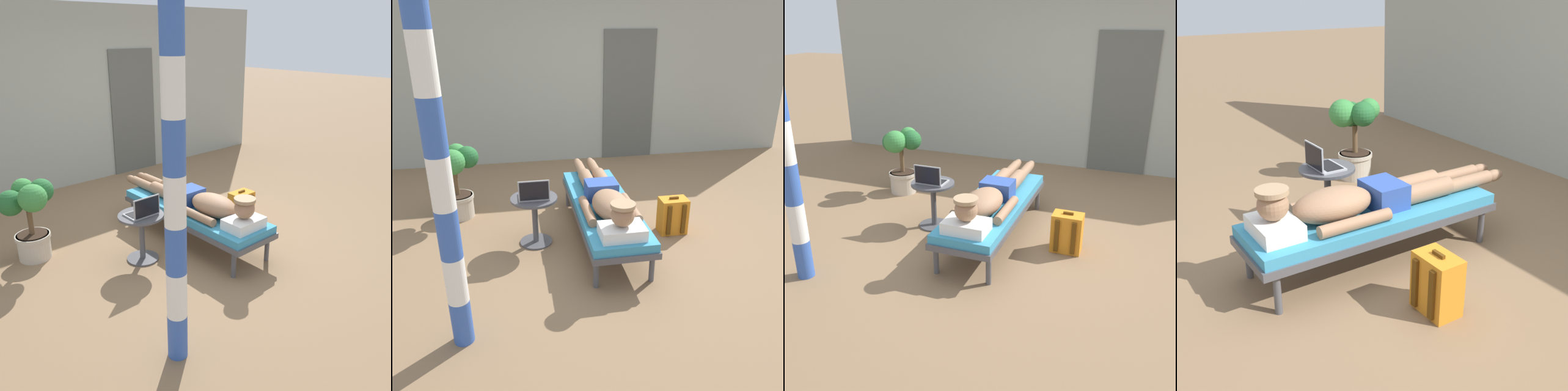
{
  "view_description": "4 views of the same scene",
  "coord_description": "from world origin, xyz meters",
  "views": [
    {
      "loc": [
        -3.14,
        -3.49,
        2.29
      ],
      "look_at": [
        -0.22,
        -0.2,
        0.57
      ],
      "focal_mm": 38.55,
      "sensor_mm": 36.0,
      "label": 1
    },
    {
      "loc": [
        -1.1,
        -4.06,
        2.23
      ],
      "look_at": [
        -0.4,
        -0.34,
        0.59
      ],
      "focal_mm": 38.25,
      "sensor_mm": 36.0,
      "label": 2
    },
    {
      "loc": [
        1.18,
        -4.21,
        2.22
      ],
      "look_at": [
        -0.29,
        -0.33,
        0.54
      ],
      "focal_mm": 40.73,
      "sensor_mm": 36.0,
      "label": 3
    },
    {
      "loc": [
        2.61,
        -1.99,
        1.94
      ],
      "look_at": [
        -0.26,
        -0.11,
        0.49
      ],
      "focal_mm": 45.9,
      "sensor_mm": 36.0,
      "label": 4
    }
  ],
  "objects": [
    {
      "name": "backpack",
      "position": [
        0.58,
        -0.17,
        0.2
      ],
      "size": [
        0.3,
        0.26,
        0.42
      ],
      "color": "orange",
      "rests_on": "ground"
    },
    {
      "name": "side_table",
      "position": [
        -0.92,
        -0.13,
        0.36
      ],
      "size": [
        0.48,
        0.48,
        0.52
      ],
      "color": "#4C4C51",
      "rests_on": "ground"
    },
    {
      "name": "ground_plane",
      "position": [
        0.0,
        0.0,
        0.0
      ],
      "size": [
        40.0,
        40.0,
        0.0
      ],
      "primitive_type": "plane",
      "color": "#846647"
    },
    {
      "name": "house_door_panel",
      "position": [
        0.82,
        2.56,
        1.02
      ],
      "size": [
        0.84,
        0.03,
        2.04
      ],
      "primitive_type": "cube",
      "color": "#545651",
      "rests_on": "ground"
    },
    {
      "name": "person_reclining",
      "position": [
        -0.2,
        -0.25,
        0.52
      ],
      "size": [
        0.53,
        2.17,
        0.33
      ],
      "color": "white",
      "rests_on": "lounge_chair"
    },
    {
      "name": "laptop",
      "position": [
        -0.92,
        -0.19,
        0.58
      ],
      "size": [
        0.31,
        0.24,
        0.23
      ],
      "color": "#A5A8AD",
      "rests_on": "side_table"
    },
    {
      "name": "house_wall_back",
      "position": [
        -0.2,
        2.67,
        1.35
      ],
      "size": [
        7.6,
        0.2,
        2.7
      ],
      "primitive_type": "cube",
      "color": "#999E93",
      "rests_on": "ground"
    },
    {
      "name": "lounge_chair",
      "position": [
        -0.2,
        -0.15,
        0.35
      ],
      "size": [
        0.61,
        1.97,
        0.42
      ],
      "color": "#4C4C51",
      "rests_on": "ground"
    },
    {
      "name": "porch_post",
      "position": [
        -1.56,
        -1.5,
        1.26
      ],
      "size": [
        0.15,
        0.15,
        2.52
      ],
      "color": "#3359B2",
      "rests_on": "ground"
    },
    {
      "name": "potted_plant",
      "position": [
        -1.78,
        0.66,
        0.52
      ],
      "size": [
        0.58,
        0.57,
        0.88
      ],
      "color": "#BFB29E",
      "rests_on": "ground"
    }
  ]
}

